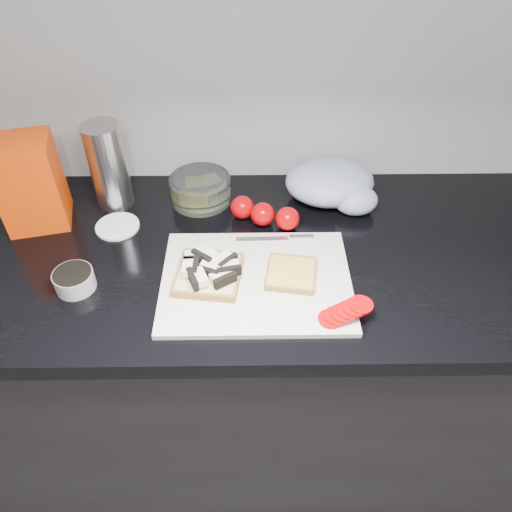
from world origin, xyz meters
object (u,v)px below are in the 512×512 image
Objects in this scene: glass_bowl at (201,189)px; steel_canister at (108,166)px; bread_bag at (30,183)px; cutting_board at (256,281)px.

glass_bowl is 0.23m from steel_canister.
steel_canister is (0.17, 0.07, 0.00)m from bread_bag.
cutting_board is 1.87× the size of bread_bag.
cutting_board is 2.61× the size of glass_bowl.
cutting_board is 0.33m from glass_bowl.
steel_canister reaches higher than glass_bowl.
steel_canister is at bearing 140.34° from cutting_board.
steel_canister is at bearing 10.15° from bread_bag.
bread_bag is 0.18m from steel_canister.
glass_bowl is at bearing 114.53° from cutting_board.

